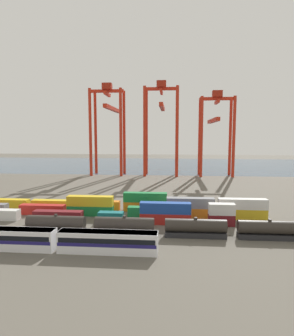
# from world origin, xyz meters

# --- Properties ---
(ground_plane) EXTENTS (420.00, 420.00, 0.00)m
(ground_plane) POSITION_xyz_m (0.00, 40.00, 0.00)
(ground_plane) COLOR #5B564C
(harbour_water) EXTENTS (400.00, 110.00, 0.01)m
(harbour_water) POSITION_xyz_m (0.00, 139.71, 0.00)
(harbour_water) COLOR #384C60
(harbour_water) RESTS_ON ground_plane
(passenger_train) EXTENTS (37.10, 3.14, 3.90)m
(passenger_train) POSITION_xyz_m (-5.45, -18.28, 2.14)
(passenger_train) COLOR silver
(passenger_train) RESTS_ON ground_plane
(freight_tank_row) EXTENTS (72.48, 2.70, 4.16)m
(freight_tank_row) POSITION_xyz_m (20.46, -8.63, 1.94)
(freight_tank_row) COLOR #232326
(freight_tank_row) RESTS_ON ground_plane
(shipping_container_2) EXTENTS (6.04, 2.44, 2.60)m
(shipping_container_2) POSITION_xyz_m (-25.59, -0.04, 1.30)
(shipping_container_2) COLOR silver
(shipping_container_2) RESTS_ON ground_plane
(shipping_container_3) EXTENTS (12.10, 2.44, 2.60)m
(shipping_container_3) POSITION_xyz_m (-12.40, -0.04, 1.30)
(shipping_container_3) COLOR maroon
(shipping_container_3) RESTS_ON ground_plane
(shipping_container_4) EXTENTS (6.04, 2.44, 2.60)m
(shipping_container_4) POSITION_xyz_m (0.79, -0.04, 1.30)
(shipping_container_4) COLOR #146066
(shipping_container_4) RESTS_ON ground_plane
(shipping_container_5) EXTENTS (12.10, 2.44, 2.60)m
(shipping_container_5) POSITION_xyz_m (13.98, -0.04, 1.30)
(shipping_container_5) COLOR #AD211C
(shipping_container_5) RESTS_ON ground_plane
(shipping_container_6) EXTENTS (12.10, 2.44, 2.60)m
(shipping_container_6) POSITION_xyz_m (13.98, -0.04, 3.90)
(shipping_container_6) COLOR #1C4299
(shipping_container_6) RESTS_ON shipping_container_5
(shipping_container_7) EXTENTS (6.04, 2.44, 2.60)m
(shipping_container_7) POSITION_xyz_m (27.17, -0.04, 1.30)
(shipping_container_7) COLOR maroon
(shipping_container_7) RESTS_ON ground_plane
(shipping_container_8) EXTENTS (6.04, 2.44, 2.60)m
(shipping_container_8) POSITION_xyz_m (27.17, -0.04, 3.90)
(shipping_container_8) COLOR silver
(shipping_container_8) RESTS_ON shipping_container_7
(shipping_container_10) EXTENTS (12.10, 2.44, 2.60)m
(shipping_container_10) POSITION_xyz_m (-18.99, 5.78, 1.30)
(shipping_container_10) COLOR #AD211C
(shipping_container_10) RESTS_ON ground_plane
(shipping_container_11) EXTENTS (12.10, 2.44, 2.60)m
(shipping_container_11) POSITION_xyz_m (-5.92, 5.78, 1.30)
(shipping_container_11) COLOR #197538
(shipping_container_11) RESTS_ON ground_plane
(shipping_container_12) EXTENTS (12.10, 2.44, 2.60)m
(shipping_container_12) POSITION_xyz_m (-5.92, 5.78, 3.90)
(shipping_container_12) COLOR gold
(shipping_container_12) RESTS_ON shipping_container_11
(shipping_container_13) EXTENTS (6.04, 2.44, 2.60)m
(shipping_container_13) POSITION_xyz_m (7.15, 5.78, 1.30)
(shipping_container_13) COLOR #197538
(shipping_container_13) RESTS_ON ground_plane
(shipping_container_14) EXTENTS (12.10, 2.44, 2.60)m
(shipping_container_14) POSITION_xyz_m (20.22, 5.78, 1.30)
(shipping_container_14) COLOR orange
(shipping_container_14) RESTS_ON ground_plane
(shipping_container_15) EXTENTS (12.10, 2.44, 2.60)m
(shipping_container_15) POSITION_xyz_m (20.22, 5.78, 3.90)
(shipping_container_15) COLOR slate
(shipping_container_15) RESTS_ON shipping_container_14
(shipping_container_16) EXTENTS (12.10, 2.44, 2.60)m
(shipping_container_16) POSITION_xyz_m (33.29, 5.78, 1.30)
(shipping_container_16) COLOR gold
(shipping_container_16) RESTS_ON ground_plane
(shipping_container_17) EXTENTS (12.10, 2.44, 2.60)m
(shipping_container_17) POSITION_xyz_m (33.29, 5.78, 3.90)
(shipping_container_17) COLOR silver
(shipping_container_17) RESTS_ON shipping_container_16
(shipping_container_18) EXTENTS (12.10, 2.44, 2.60)m
(shipping_container_18) POSITION_xyz_m (-31.88, 11.61, 1.30)
(shipping_container_18) COLOR gold
(shipping_container_18) RESTS_ON ground_plane
(shipping_container_19) EXTENTS (12.10, 2.44, 2.60)m
(shipping_container_19) POSITION_xyz_m (-18.54, 11.61, 1.30)
(shipping_container_19) COLOR gold
(shipping_container_19) RESTS_ON ground_plane
(shipping_container_20) EXTENTS (12.10, 2.44, 2.60)m
(shipping_container_20) POSITION_xyz_m (-5.21, 11.61, 1.30)
(shipping_container_20) COLOR orange
(shipping_container_20) RESTS_ON ground_plane
(shipping_container_21) EXTENTS (12.10, 2.44, 2.60)m
(shipping_container_21) POSITION_xyz_m (8.12, 11.61, 1.30)
(shipping_container_21) COLOR orange
(shipping_container_21) RESTS_ON ground_plane
(shipping_container_22) EXTENTS (12.10, 2.44, 2.60)m
(shipping_container_22) POSITION_xyz_m (8.12, 11.61, 3.90)
(shipping_container_22) COLOR #197538
(shipping_container_22) RESTS_ON shipping_container_21
(gantry_crane_west) EXTENTS (17.39, 40.86, 47.78)m
(gantry_crane_west) POSITION_xyz_m (-18.54, 89.29, 29.41)
(gantry_crane_west) COLOR red
(gantry_crane_west) RESTS_ON ground_plane
(gantry_crane_central) EXTENTS (17.91, 34.32, 48.57)m
(gantry_crane_central) POSITION_xyz_m (9.67, 88.24, 29.57)
(gantry_crane_central) COLOR red
(gantry_crane_central) RESTS_ON ground_plane
(gantry_crane_east) EXTENTS (17.50, 36.76, 43.31)m
(gantry_crane_east) POSITION_xyz_m (37.88, 88.90, 25.91)
(gantry_crane_east) COLOR red
(gantry_crane_east) RESTS_ON ground_plane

